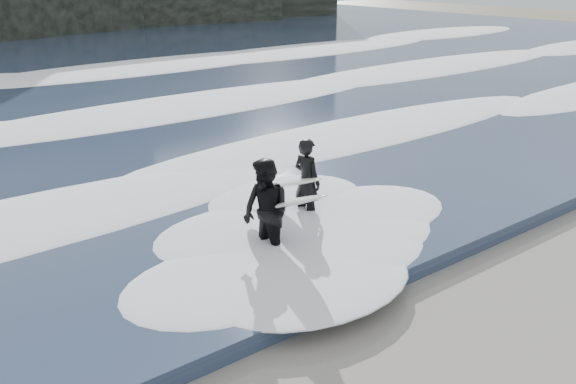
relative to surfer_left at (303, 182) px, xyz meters
The scene contains 4 objects.
foam_near 3.13m from the surfer_left, 110.12° to the left, with size 60.00×3.20×0.20m, color white.
foam_mid 9.97m from the surfer_left, 96.13° to the left, with size 60.00×4.00×0.24m, color white.
surfer_left is the anchor object (origin of this frame).
surfer_right 1.89m from the surfer_left, 148.57° to the right, with size 1.13×2.22×1.90m.
Camera 1 is at (-6.71, -3.07, 5.04)m, focal length 40.00 mm.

